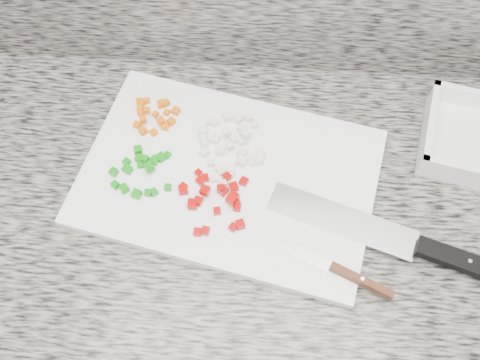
% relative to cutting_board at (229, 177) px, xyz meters
% --- Properties ---
extents(cabinet, '(3.92, 0.62, 0.86)m').
position_rel_cutting_board_xyz_m(cabinet, '(0.04, -0.05, -0.48)').
color(cabinet, silver).
rests_on(cabinet, ground).
extents(countertop, '(3.96, 0.64, 0.04)m').
position_rel_cutting_board_xyz_m(countertop, '(0.04, -0.05, -0.03)').
color(countertop, slate).
rests_on(countertop, cabinet).
extents(cutting_board, '(0.53, 0.41, 0.02)m').
position_rel_cutting_board_xyz_m(cutting_board, '(0.00, 0.00, 0.00)').
color(cutting_board, white).
rests_on(cutting_board, countertop).
extents(carrot_pile, '(0.08, 0.08, 0.02)m').
position_rel_cutting_board_xyz_m(carrot_pile, '(-0.14, 0.11, 0.02)').
color(carrot_pile, '#D65D04').
rests_on(carrot_pile, cutting_board).
extents(onion_pile, '(0.12, 0.12, 0.02)m').
position_rel_cutting_board_xyz_m(onion_pile, '(0.00, 0.06, 0.02)').
color(onion_pile, silver).
rests_on(onion_pile, cutting_board).
extents(green_pepper_pile, '(0.10, 0.10, 0.02)m').
position_rel_cutting_board_xyz_m(green_pepper_pile, '(-0.14, -0.01, 0.01)').
color(green_pepper_pile, '#0E800B').
rests_on(green_pepper_pile, cutting_board).
extents(red_pepper_pile, '(0.11, 0.12, 0.02)m').
position_rel_cutting_board_xyz_m(red_pepper_pile, '(-0.02, -0.05, 0.02)').
color(red_pepper_pile, '#A50402').
rests_on(red_pepper_pile, cutting_board).
extents(garlic_pile, '(0.06, 0.05, 0.01)m').
position_rel_cutting_board_xyz_m(garlic_pile, '(-0.02, -0.01, 0.01)').
color(garlic_pile, beige).
rests_on(garlic_pile, cutting_board).
extents(chef_knife, '(0.38, 0.16, 0.02)m').
position_rel_cutting_board_xyz_m(chef_knife, '(0.30, -0.11, 0.01)').
color(chef_knife, silver).
rests_on(chef_knife, cutting_board).
extents(paring_knife, '(0.19, 0.09, 0.02)m').
position_rel_cutting_board_xyz_m(paring_knife, '(0.19, -0.16, 0.01)').
color(paring_knife, silver).
rests_on(paring_knife, cutting_board).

